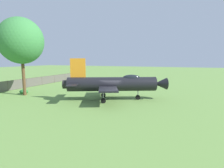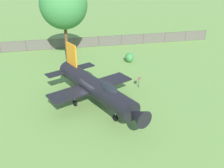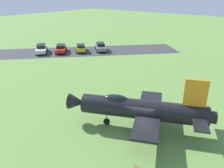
{
  "view_description": "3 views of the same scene",
  "coord_description": "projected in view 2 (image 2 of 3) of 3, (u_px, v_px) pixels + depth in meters",
  "views": [
    {
      "loc": [
        -8.06,
        19.36,
        4.95
      ],
      "look_at": [
        0.42,
        -1.0,
        1.83
      ],
      "focal_mm": 28.03,
      "sensor_mm": 36.0,
      "label": 1
    },
    {
      "loc": [
        -21.42,
        2.6,
        12.91
      ],
      "look_at": [
        -1.4,
        -1.37,
        2.82
      ],
      "focal_mm": 42.22,
      "sensor_mm": 36.0,
      "label": 2
    },
    {
      "loc": [
        8.49,
        -14.74,
        11.42
      ],
      "look_at": [
        -6.28,
        3.62,
        1.5
      ],
      "focal_mm": 35.92,
      "sensor_mm": 36.0,
      "label": 3
    }
  ],
  "objects": [
    {
      "name": "perimeter_fence",
      "position": [
        87.0,
        42.0,
        40.31
      ],
      "size": [
        0.44,
        39.84,
        1.63
      ],
      "rotation": [
        0.0,
        0.0,
        7.86
      ],
      "color": "#4C4238",
      "rests_on": "ground_plane"
    },
    {
      "name": "ground_plane",
      "position": [
        95.0,
        105.0,
        25.01
      ],
      "size": [
        200.0,
        200.0,
        0.0
      ],
      "primitive_type": "plane",
      "color": "#668E42"
    },
    {
      "name": "display_jet",
      "position": [
        97.0,
        88.0,
        23.85
      ],
      "size": [
        12.07,
        8.49,
        5.07
      ],
      "rotation": [
        0.0,
        0.0,
        3.59
      ],
      "color": "black",
      "rests_on": "ground_plane"
    },
    {
      "name": "shade_tree",
      "position": [
        63.0,
        4.0,
        32.25
      ],
      "size": [
        5.78,
        5.88,
        10.46
      ],
      "color": "brown",
      "rests_on": "ground_plane"
    },
    {
      "name": "shrub_near_fence",
      "position": [
        73.0,
        56.0,
        36.37
      ],
      "size": [
        1.25,
        1.08,
        0.64
      ],
      "color": "#2D7033",
      "rests_on": "ground_plane"
    },
    {
      "name": "info_plaque",
      "position": [
        139.0,
        80.0,
        28.05
      ],
      "size": [
        0.64,
        0.47,
        1.14
      ],
      "color": "#333333",
      "rests_on": "ground_plane"
    },
    {
      "name": "shrub_by_tree",
      "position": [
        129.0,
        58.0,
        34.87
      ],
      "size": [
        1.26,
        1.1,
        1.23
      ],
      "color": "#387F3D",
      "rests_on": "ground_plane"
    }
  ]
}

